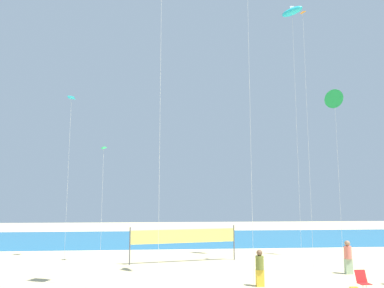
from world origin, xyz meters
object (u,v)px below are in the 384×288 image
Objects in this scene: volleyball_net at (184,238)px; kite_cyan_inflatable at (292,12)px; kite_green_delta at (335,99)px; beachgoer_olive_shirt at (260,267)px; kite_cyan_diamond at (71,100)px; beachgoer_coral_shirt at (348,256)px; folding_beach_chair at (362,280)px; kite_green_diamond at (103,152)px; kite_orange_diamond at (303,33)px.

volleyball_net is 18.48m from kite_cyan_inflatable.
volleyball_net is at bearing -177.58° from kite_green_delta.
beachgoer_olive_shirt is 18.38m from kite_cyan_diamond.
kite_green_delta is (2.42, 5.58, 10.72)m from beachgoer_coral_shirt.
folding_beach_chair is (-1.30, -3.87, -0.53)m from beachgoer_coral_shirt.
kite_cyan_inflatable is at bearing -7.42° from kite_cyan_diamond.
beachgoer_olive_shirt is 19.53m from kite_cyan_inflatable.
folding_beach_chair is 19.81m from kite_cyan_inflatable.
kite_green_diamond reaches higher than folding_beach_chair.
kite_green_delta is at bearing 106.38° from folding_beach_chair.
kite_orange_diamond is at bearing -12.48° from kite_green_diamond.
beachgoer_olive_shirt is 0.15× the size of kite_cyan_diamond.
beachgoer_coral_shirt is at bearing 109.35° from folding_beach_chair.
kite_green_diamond is 17.56m from kite_green_delta.
kite_orange_diamond reaches higher than beachgoer_coral_shirt.
beachgoer_olive_shirt is at bearing -40.31° from kite_cyan_diamond.
kite_green_delta is at bearing 11.66° from kite_cyan_inflatable.
kite_cyan_inflatable reaches higher than folding_beach_chair.
volleyball_net is at bearing 158.74° from kite_orange_diamond.
kite_cyan_diamond is at bearing -42.47° from beachgoer_olive_shirt.
kite_orange_diamond is 15.80m from kite_green_diamond.
kite_green_diamond is at bearing 167.52° from kite_orange_diamond.
kite_cyan_inflatable is (0.34, 2.83, 2.93)m from kite_orange_diamond.
kite_orange_diamond reaches higher than kite_green_delta.
kite_green_delta is (3.65, 3.51, -3.59)m from kite_orange_diamond.
kite_green_diamond is 5.35m from kite_cyan_diamond.
kite_orange_diamond is (-1.23, 2.07, 14.30)m from beachgoer_coral_shirt.
beachgoer_olive_shirt is 0.09× the size of kite_cyan_inflatable.
folding_beach_chair is 0.11× the size of kite_green_diamond.
folding_beach_chair is 15.15m from kite_green_delta.
beachgoer_olive_shirt is 0.22× the size of kite_green_diamond.
kite_cyan_inflatable reaches higher than kite_green_diamond.
folding_beach_chair is 0.12× the size of volleyball_net.
beachgoer_olive_shirt is 0.24× the size of volleyball_net.
beachgoer_olive_shirt is 0.94× the size of beachgoer_coral_shirt.
kite_green_diamond is at bearing -178.13° from kite_green_delta.
kite_green_diamond is (-8.71, 7.69, 6.46)m from beachgoer_olive_shirt.
beachgoer_coral_shirt is at bearing -19.01° from kite_green_diamond.
beachgoer_coral_shirt is 21.46m from kite_cyan_diamond.
beachgoer_coral_shirt is 12.32m from kite_green_delta.
folding_beach_chair is 15.98m from kite_orange_diamond.
kite_green_delta reaches higher than folding_beach_chair.
kite_cyan_inflatable is at bearing -125.57° from beachgoer_olive_shirt.
beachgoer_olive_shirt is at bearing -135.16° from kite_green_delta.
beachgoer_olive_shirt reaches higher than folding_beach_chair.
beachgoer_coral_shirt is 0.24× the size of kite_green_diamond.
kite_green_delta is (8.30, 8.25, 10.78)m from beachgoer_olive_shirt.
volleyball_net is at bearing 173.17° from beachgoer_coral_shirt.
kite_green_diamond reaches higher than beachgoer_coral_shirt.
beachgoer_olive_shirt is at bearing -132.89° from beachgoer_coral_shirt.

